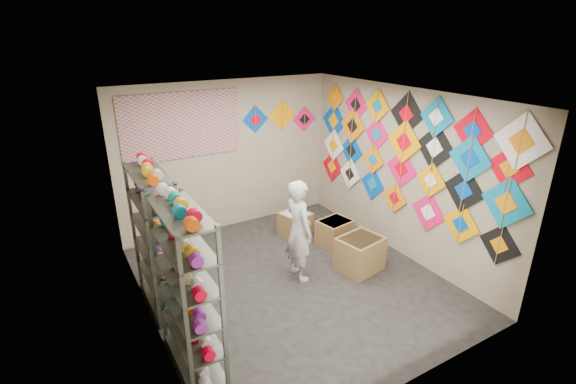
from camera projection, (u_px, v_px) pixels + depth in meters
ground at (292, 281)px, 6.19m from camera, size 4.50×4.50×0.00m
room_walls at (293, 177)px, 5.59m from camera, size 4.50×4.50×4.50m
shelf_rack_front at (188, 292)px, 4.32m from camera, size 0.40×1.10×1.90m
shelf_rack_back at (156, 240)px, 5.37m from camera, size 0.40×1.10×1.90m
string_spools at (170, 256)px, 4.81m from camera, size 0.12×2.36×0.12m
kite_wall_display at (404, 155)px, 6.47m from camera, size 0.06×4.37×2.04m
back_wall_kites at (281, 118)px, 7.79m from camera, size 1.57×0.02×0.67m
poster at (182, 126)px, 6.88m from camera, size 2.00×0.01×1.10m
shopkeeper at (299, 230)px, 6.04m from camera, size 0.58×0.40×1.54m
carton_a at (360, 254)px, 6.41m from camera, size 0.73×0.64×0.53m
carton_b at (335, 232)px, 7.18m from camera, size 0.62×0.54×0.45m
carton_c at (295, 224)px, 7.49m from camera, size 0.57×0.60×0.44m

